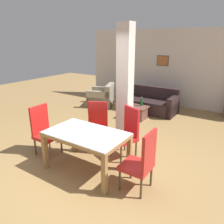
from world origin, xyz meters
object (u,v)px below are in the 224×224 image
Objects in this scene: dining_table at (86,141)px; bottle at (141,102)px; dining_chair_far_right at (127,132)px; dining_chair_far_left at (97,125)px; sofa at (148,103)px; dining_chair_head_right at (142,161)px; armchair at (102,98)px; dining_chair_head_left at (44,129)px; coffee_table at (136,112)px; floor_lamp at (123,65)px.

dining_table is 5.38× the size of bottle.
dining_chair_far_right is 3.85× the size of bottle.
bottle is at bearing -48.21° from dining_chair_far_right.
dining_chair_far_left is 3.08m from sofa.
dining_chair_far_right is at bearing 41.16° from dining_chair_head_right.
armchair is 1.87m from bottle.
sofa is at bearing 170.61° from dining_chair_head_left.
bottle is (0.10, 0.14, 0.30)m from coffee_table.
dining_chair_far_right is at bearing -71.27° from bottle.
coffee_table is (0.01, -0.89, -0.08)m from sofa.
dining_chair_head_right is (1.11, 0.00, -0.05)m from dining_table.
dining_chair_head_right is 0.54× the size of sofa.
armchair is 0.70× the size of floor_lamp.
dining_table is at bearing 90.00° from dining_chair_head_right.
dining_chair_far_left is at bearing -168.60° from armchair.
dining_table is at bearing 97.53° from sofa.
dining_table is 1.40× the size of dining_chair_far_right.
dining_chair_far_left is (-1.48, 0.81, 0.00)m from dining_chair_head_right.
floor_lamp is (-1.41, 1.28, 0.90)m from bottle.
coffee_table is (1.71, -0.57, -0.08)m from armchair.
dining_chair_far_right is 2.39m from bottle.
coffee_table is (0.65, 2.98, -0.34)m from dining_chair_head_left.
floor_lamp reaches higher than armchair.
coffee_table is at bearing -110.76° from dining_chair_far_left.
dining_table is 1.40× the size of dining_chair_head_right.
sofa is at bearing -22.12° from floor_lamp.
sofa is at bearing 90.51° from coffee_table.
floor_lamp is at bearing -47.16° from armchair.
dining_chair_head_left is 4.54m from floor_lamp.
dining_table is 4.19m from armchair.
bottle is (-0.40, 3.12, -0.09)m from dining_table.
dining_table is 1.15m from dining_chair_head_left.
dining_chair_far_right is 1.00× the size of dining_chair_far_left.
dining_chair_far_left reaches higher than dining_table.
dining_table is at bearing 90.00° from dining_chair_far_left.
dining_chair_head_right is 0.63× the size of floor_lamp.
dining_chair_head_left is 1.55× the size of coffee_table.
dining_chair_far_right is at bearing 159.37° from dining_chair_far_left.
dining_table is 1.11m from dining_chair_head_right.
dining_chair_far_left is 0.90× the size of armchair.
dining_chair_head_left is 3.85× the size of bottle.
sofa is 2.84× the size of coffee_table.
dining_chair_far_left reaches higher than armchair.
dining_chair_far_right reaches higher than armchair.
dining_chair_head_left is 0.54× the size of sofa.
bottle is (0.11, -0.75, 0.22)m from sofa.
dining_table is 0.89m from dining_chair_far_left.
dining_chair_head_right is at bearing 126.96° from dining_chair_far_left.
bottle is at bearing 25.91° from dining_chair_head_right.
bottle is at bearing -42.16° from floor_lamp.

